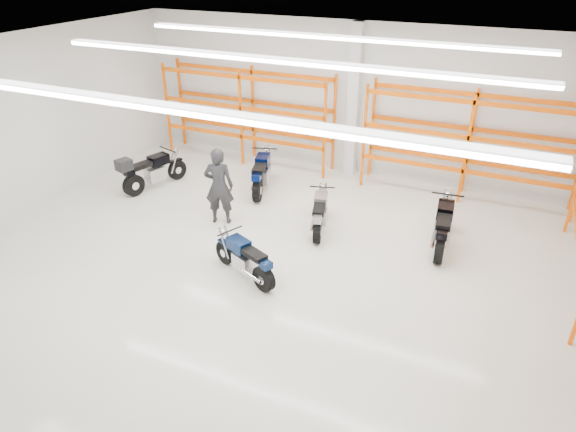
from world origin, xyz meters
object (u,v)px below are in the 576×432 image
at_px(motorcycle_back_b, 261,174).
at_px(motorcycle_back_c, 320,214).
at_px(structural_column, 354,102).
at_px(motorcycle_main, 246,260).
at_px(standing_man, 219,186).
at_px(motorcycle_back_a, 149,172).
at_px(motorcycle_back_d, 443,228).

height_order(motorcycle_back_b, motorcycle_back_c, motorcycle_back_b).
relative_size(motorcycle_back_c, structural_column, 0.42).
bearing_deg(structural_column, motorcycle_back_c, -83.03).
xyz_separation_m(motorcycle_main, structural_column, (0.20, 6.39, 1.81)).
xyz_separation_m(motorcycle_back_b, motorcycle_back_c, (2.37, -1.48, -0.06)).
bearing_deg(standing_man, motorcycle_back_b, -113.22).
bearing_deg(motorcycle_back_a, motorcycle_back_b, 22.47).
height_order(motorcycle_back_b, structural_column, structural_column).
bearing_deg(motorcycle_back_d, standing_man, -168.96).
bearing_deg(structural_column, motorcycle_back_b, -129.34).
xyz_separation_m(standing_man, structural_column, (2.01, 4.43, 1.25)).
bearing_deg(standing_man, motorcycle_main, 112.22).
relative_size(motorcycle_main, standing_man, 0.91).
relative_size(motorcycle_main, motorcycle_back_c, 0.95).
xyz_separation_m(motorcycle_back_d, structural_column, (-3.36, 3.38, 1.73)).
relative_size(motorcycle_back_a, structural_column, 0.49).
distance_m(motorcycle_back_c, standing_man, 2.61).
bearing_deg(motorcycle_back_b, motorcycle_back_a, -157.53).
bearing_deg(standing_man, motorcycle_back_c, 173.78).
distance_m(motorcycle_back_b, motorcycle_back_c, 2.79).
bearing_deg(motorcycle_main, motorcycle_back_a, 148.90).
relative_size(motorcycle_back_b, motorcycle_back_d, 0.96).
bearing_deg(motorcycle_main, motorcycle_back_c, 75.66).
relative_size(motorcycle_back_d, standing_man, 1.13).
height_order(motorcycle_main, motorcycle_back_a, motorcycle_back_a).
bearing_deg(structural_column, motorcycle_back_d, -45.12).
relative_size(motorcycle_back_b, structural_column, 0.48).
height_order(motorcycle_main, standing_man, standing_man).
distance_m(motorcycle_main, motorcycle_back_c, 2.68).
height_order(motorcycle_back_c, structural_column, structural_column).
xyz_separation_m(motorcycle_main, motorcycle_back_a, (-4.70, 2.83, 0.11)).
relative_size(motorcycle_main, motorcycle_back_a, 0.82).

